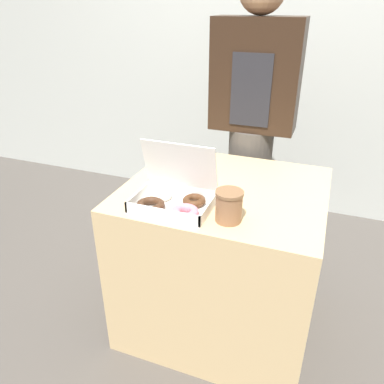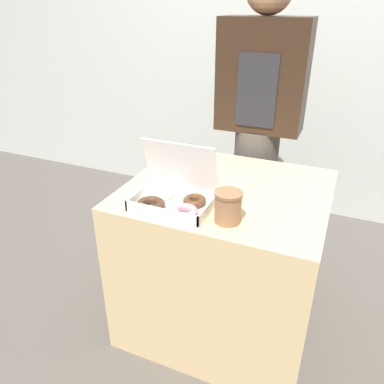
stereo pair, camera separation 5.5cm
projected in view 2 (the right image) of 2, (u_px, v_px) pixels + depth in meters
The scene contains 6 objects.
ground_plane at pixel (221, 317), 1.96m from camera, with size 14.00×14.00×0.00m, color #4C4742.
wall_back at pixel (295, 31), 2.50m from camera, with size 10.00×0.05×2.60m.
table at pixel (224, 258), 1.79m from camera, with size 0.86×0.77×0.76m.
donut_box at pixel (173, 198), 1.45m from camera, with size 0.30×0.24×0.25m.
coffee_cup at pixel (228, 207), 1.35m from camera, with size 0.10×0.10×0.12m.
person_customer at pixel (259, 120), 2.01m from camera, with size 0.45×0.25×1.66m.
Camera 2 is at (0.43, -1.39, 1.48)m, focal length 35.00 mm.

